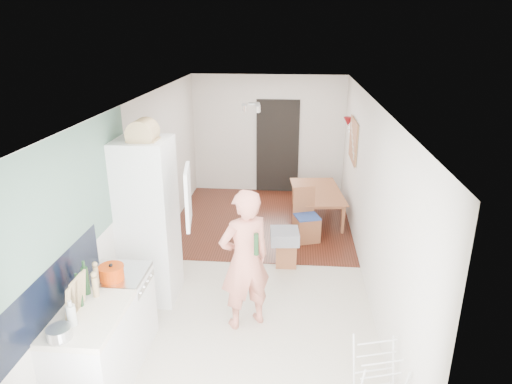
# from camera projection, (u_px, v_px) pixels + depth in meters

# --- Properties ---
(room_shell) EXTENTS (3.20, 7.00, 2.50)m
(room_shell) POSITION_uv_depth(u_px,v_px,m) (253.00, 191.00, 6.37)
(room_shell) COLOR silver
(room_shell) RESTS_ON ground
(floor) EXTENTS (3.20, 7.00, 0.01)m
(floor) POSITION_uv_depth(u_px,v_px,m) (253.00, 270.00, 6.79)
(floor) COLOR beige
(floor) RESTS_ON ground
(wood_floor_overlay) EXTENTS (3.20, 3.30, 0.01)m
(wood_floor_overlay) POSITION_uv_depth(u_px,v_px,m) (262.00, 220.00, 8.52)
(wood_floor_overlay) COLOR #552216
(wood_floor_overlay) RESTS_ON room_shell
(sage_wall_panel) EXTENTS (0.02, 3.00, 1.30)m
(sage_wall_panel) POSITION_uv_depth(u_px,v_px,m) (71.00, 198.00, 4.42)
(sage_wall_panel) COLOR slate
(sage_wall_panel) RESTS_ON room_shell
(tile_splashback) EXTENTS (0.02, 1.90, 0.50)m
(tile_splashback) POSITION_uv_depth(u_px,v_px,m) (54.00, 291.00, 4.14)
(tile_splashback) COLOR black
(tile_splashback) RESTS_ON room_shell
(doorway_recess) EXTENTS (0.90, 0.04, 2.00)m
(doorway_recess) POSITION_uv_depth(u_px,v_px,m) (278.00, 147.00, 9.69)
(doorway_recess) COLOR black
(doorway_recess) RESTS_ON room_shell
(base_cabinet) EXTENTS (0.60, 0.90, 0.86)m
(base_cabinet) POSITION_uv_depth(u_px,v_px,m) (94.00, 358.00, 4.37)
(base_cabinet) COLOR white
(base_cabinet) RESTS_ON room_shell
(worktop) EXTENTS (0.62, 0.92, 0.06)m
(worktop) POSITION_uv_depth(u_px,v_px,m) (87.00, 317.00, 4.21)
(worktop) COLOR #EDE5CB
(worktop) RESTS_ON room_shell
(range_cooker) EXTENTS (0.60, 0.60, 0.88)m
(range_cooker) POSITION_uv_depth(u_px,v_px,m) (122.00, 311.00, 5.07)
(range_cooker) COLOR white
(range_cooker) RESTS_ON room_shell
(cooker_top) EXTENTS (0.60, 0.60, 0.04)m
(cooker_top) POSITION_uv_depth(u_px,v_px,m) (118.00, 275.00, 4.91)
(cooker_top) COLOR #BDBDBF
(cooker_top) RESTS_ON room_shell
(fridge_housing) EXTENTS (0.66, 0.66, 2.15)m
(fridge_housing) POSITION_uv_depth(u_px,v_px,m) (148.00, 222.00, 5.80)
(fridge_housing) COLOR white
(fridge_housing) RESTS_ON room_shell
(fridge_door) EXTENTS (0.14, 0.56, 0.70)m
(fridge_door) POSITION_uv_depth(u_px,v_px,m) (188.00, 197.00, 5.31)
(fridge_door) COLOR white
(fridge_door) RESTS_ON room_shell
(fridge_interior) EXTENTS (0.02, 0.52, 0.66)m
(fridge_interior) POSITION_uv_depth(u_px,v_px,m) (170.00, 187.00, 5.61)
(fridge_interior) COLOR white
(fridge_interior) RESTS_ON room_shell
(pinboard) EXTENTS (0.03, 0.90, 0.70)m
(pinboard) POSITION_uv_depth(u_px,v_px,m) (354.00, 140.00, 7.91)
(pinboard) COLOR tan
(pinboard) RESTS_ON room_shell
(pinboard_frame) EXTENTS (0.00, 0.94, 0.74)m
(pinboard_frame) POSITION_uv_depth(u_px,v_px,m) (353.00, 140.00, 7.91)
(pinboard_frame) COLOR #945230
(pinboard_frame) RESTS_ON room_shell
(wall_sconce) EXTENTS (0.18, 0.18, 0.16)m
(wall_sconce) POSITION_uv_depth(u_px,v_px,m) (348.00, 122.00, 8.46)
(wall_sconce) COLOR maroon
(wall_sconce) RESTS_ON room_shell
(person) EXTENTS (0.89, 0.80, 2.05)m
(person) POSITION_uv_depth(u_px,v_px,m) (245.00, 248.00, 5.23)
(person) COLOR #D77D68
(person) RESTS_ON floor
(dining_table) EXTENTS (0.88, 1.40, 0.46)m
(dining_table) POSITION_uv_depth(u_px,v_px,m) (318.00, 207.00, 8.55)
(dining_table) COLOR #945230
(dining_table) RESTS_ON floor
(dining_chair) EXTENTS (0.48, 0.48, 0.90)m
(dining_chair) POSITION_uv_depth(u_px,v_px,m) (307.00, 216.00, 7.58)
(dining_chair) COLOR #945230
(dining_chair) RESTS_ON floor
(stool) EXTENTS (0.31, 0.31, 0.40)m
(stool) POSITION_uv_depth(u_px,v_px,m) (286.00, 253.00, 6.88)
(stool) COLOR #945230
(stool) RESTS_ON floor
(grey_drape) EXTENTS (0.45, 0.45, 0.19)m
(grey_drape) POSITION_uv_depth(u_px,v_px,m) (285.00, 236.00, 6.75)
(grey_drape) COLOR gray
(grey_drape) RESTS_ON stool
(drying_rack) EXTENTS (0.46, 0.43, 0.74)m
(drying_rack) POSITION_uv_depth(u_px,v_px,m) (376.00, 384.00, 4.12)
(drying_rack) COLOR white
(drying_rack) RESTS_ON floor
(bread_bin) EXTENTS (0.36, 0.35, 0.18)m
(bread_bin) POSITION_uv_depth(u_px,v_px,m) (143.00, 133.00, 5.34)
(bread_bin) COLOR tan
(bread_bin) RESTS_ON fridge_housing
(red_casserole) EXTENTS (0.28, 0.28, 0.15)m
(red_casserole) POSITION_uv_depth(u_px,v_px,m) (112.00, 273.00, 4.75)
(red_casserole) COLOR #C93706
(red_casserole) RESTS_ON cooker_top
(steel_pan) EXTENTS (0.23, 0.23, 0.11)m
(steel_pan) POSITION_uv_depth(u_px,v_px,m) (59.00, 333.00, 3.86)
(steel_pan) COLOR #BDBDBF
(steel_pan) RESTS_ON worktop
(held_bottle) EXTENTS (0.06, 0.06, 0.26)m
(held_bottle) POSITION_uv_depth(u_px,v_px,m) (256.00, 244.00, 5.02)
(held_bottle) COLOR #1C3C1E
(held_bottle) RESTS_ON person
(bottle_a) EXTENTS (0.08, 0.08, 0.28)m
(bottle_a) POSITION_uv_depth(u_px,v_px,m) (79.00, 293.00, 4.28)
(bottle_a) COLOR #1C3C1E
(bottle_a) RESTS_ON worktop
(bottle_b) EXTENTS (0.08, 0.08, 0.29)m
(bottle_b) POSITION_uv_depth(u_px,v_px,m) (86.00, 281.00, 4.47)
(bottle_b) COLOR #1C3C1E
(bottle_b) RESTS_ON worktop
(bottle_c) EXTENTS (0.08, 0.08, 0.20)m
(bottle_c) POSITION_uv_depth(u_px,v_px,m) (71.00, 315.00, 4.01)
(bottle_c) COLOR beige
(bottle_c) RESTS_ON worktop
(pepper_mill_front) EXTENTS (0.07, 0.07, 0.21)m
(pepper_mill_front) POSITION_uv_depth(u_px,v_px,m) (95.00, 287.00, 4.44)
(pepper_mill_front) COLOR tan
(pepper_mill_front) RESTS_ON worktop
(pepper_mill_back) EXTENTS (0.07, 0.07, 0.19)m
(pepper_mill_back) POSITION_uv_depth(u_px,v_px,m) (96.00, 275.00, 4.67)
(pepper_mill_back) COLOR tan
(pepper_mill_back) RESTS_ON worktop
(chopping_boards) EXTENTS (0.12, 0.27, 0.37)m
(chopping_boards) POSITION_uv_depth(u_px,v_px,m) (76.00, 296.00, 4.16)
(chopping_boards) COLOR tan
(chopping_boards) RESTS_ON worktop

